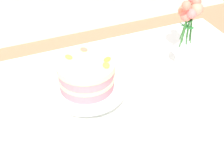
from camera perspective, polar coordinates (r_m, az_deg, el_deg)
name	(u,v)px	position (r m, az deg, el deg)	size (l,w,h in m)	color
dining_table	(129,129)	(1.24, 3.13, -8.28)	(1.40, 1.00, 0.74)	white
linen_napkin	(88,106)	(1.20, -4.38, -3.99)	(0.32, 0.32, 0.00)	white
cake_stand	(87,89)	(1.14, -4.58, -1.02)	(0.29, 0.29, 0.10)	silver
layer_cake	(86,74)	(1.10, -4.76, 1.77)	(0.21, 0.21, 0.11)	#CC7A84
flower_vase	(187,34)	(1.36, 13.59, 9.04)	(0.12, 0.11, 0.33)	silver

